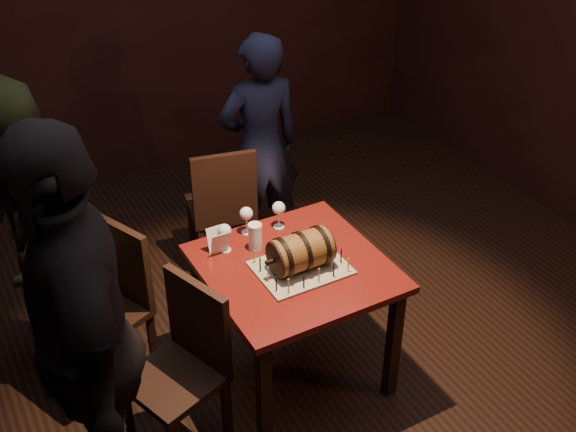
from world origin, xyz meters
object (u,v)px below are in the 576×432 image
Objects in this scene: wine_glass_right at (279,209)px; chair_left_rear at (112,297)px; chair_back at (223,204)px; pint_of_ale at (255,237)px; chair_left_front at (185,360)px; barrel_cake at (301,252)px; wine_glass_left at (224,232)px; person_back at (260,147)px; pub_table at (294,282)px; person_left_rear at (26,245)px; wine_glass_mid at (246,215)px; person_left_front at (83,340)px.

chair_left_rear is (-0.92, 0.15, -0.35)m from wine_glass_right.
chair_back is (-0.03, 0.69, -0.35)m from wine_glass_right.
chair_left_front is (-0.56, -0.36, -0.30)m from pint_of_ale.
barrel_cake is 1.05m from chair_left_rear.
wine_glass_left is 1.14m from person_back.
pub_table is at bearing -48.49° from wine_glass_left.
barrel_cake is 0.21× the size of person_left_rear.
wine_glass_mid is 0.83m from chair_left_rear.
wine_glass_right is 0.17× the size of chair_back.
pub_table is 0.22m from barrel_cake.
chair_left_rear is 0.64m from chair_left_front.
person_left_front reaches higher than pub_table.
person_back is 1.67m from person_left_rear.
person_back is (0.32, 0.86, -0.10)m from wine_glass_right.
barrel_cake is 0.30m from pint_of_ale.
person_left_front reaches higher than wine_glass_mid.
wine_glass_mid is 0.11× the size of person_back.
wine_glass_left is 0.68m from chair_left_front.
wine_glass_right is at bearing 84.27° from person_left_rear.
wine_glass_right is 0.17× the size of chair_left_front.
wine_glass_left reaches higher than pub_table.
chair_back and chair_left_front have the same top height.
person_left_front is (-1.19, -1.31, 0.45)m from chair_back.
wine_glass_left is 0.88m from chair_back.
barrel_cake is at bearing 76.23° from person_back.
chair_back reaches higher than wine_glass_mid.
chair_back reaches higher than pint_of_ale.
person_left_rear is at bearing 156.47° from wine_glass_left.
chair_left_front is 1.01m from person_left_rear.
person_back is (0.42, 1.20, 0.13)m from pub_table.
pint_of_ale is at bearing -101.86° from chair_back.
barrel_cake is 0.38× the size of chair_back.
wine_glass_mid is (-0.08, 0.38, 0.23)m from pub_table.
chair_left_rear is (-0.84, 0.53, -0.34)m from barrel_cake.
pub_table is 5.59× the size of wine_glass_left.
barrel_cake reaches higher than pint_of_ale.
wine_glass_right is 0.17× the size of chair_left_rear.
chair_back is 1.05m from chair_left_rear.
chair_left_rear is at bearing 69.46° from person_left_rear.
chair_left_front is at bearing -172.59° from barrel_cake.
wine_glass_right is at bearing 31.65° from chair_left_front.
chair_left_front is at bearing -139.15° from wine_glass_mid.
person_back is at bearing 58.63° from wine_glass_mid.
wine_glass_mid is 1.00× the size of wine_glass_right.
pub_table is 0.97× the size of chair_left_rear.
pint_of_ale is (-0.02, -0.15, -0.04)m from wine_glass_mid.
wine_glass_mid is at bearing 63.00° from person_back.
pint_of_ale is 0.09× the size of person_left_rear.
person_left_rear is at bearing 121.52° from chair_left_front.
pint_of_ale is (0.15, -0.06, -0.05)m from wine_glass_left.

